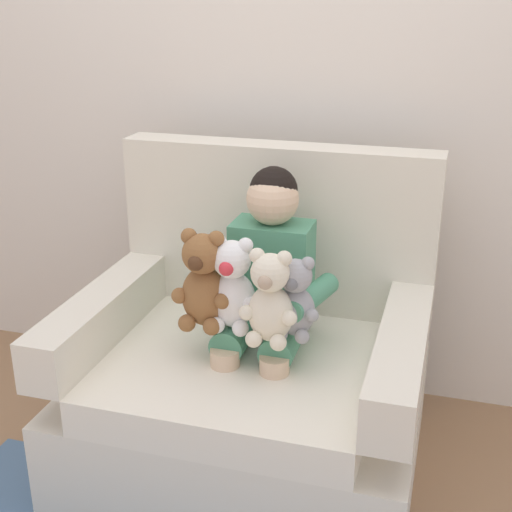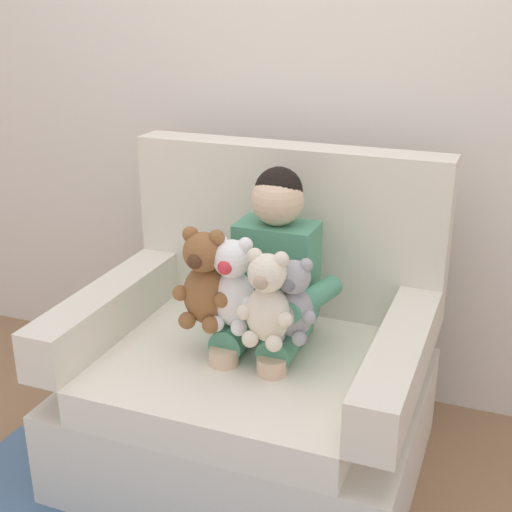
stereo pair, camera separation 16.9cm
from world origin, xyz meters
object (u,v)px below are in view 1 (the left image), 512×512
at_px(seated_child, 267,283).
at_px(plush_white, 233,287).
at_px(plush_grey, 295,300).
at_px(plush_brown, 203,282).
at_px(armchair, 252,376).
at_px(plush_cream, 270,300).

xyz_separation_m(seated_child, plush_white, (-0.07, -0.14, 0.04)).
bearing_deg(plush_white, plush_grey, 6.02).
distance_m(plush_grey, plush_brown, 0.29).
height_order(seated_child, plush_brown, seated_child).
bearing_deg(armchair, plush_grey, -35.73).
bearing_deg(plush_brown, plush_white, 10.36).
relative_size(armchair, seated_child, 1.37).
bearing_deg(plush_grey, plush_brown, -174.11).
distance_m(plush_white, plush_brown, 0.09).
distance_m(armchair, plush_white, 0.40).
bearing_deg(plush_white, plush_brown, -165.65).
bearing_deg(seated_child, plush_white, -119.86).
distance_m(seated_child, plush_cream, 0.21).
xyz_separation_m(seated_child, plush_cream, (0.07, -0.20, 0.04)).
relative_size(seated_child, plush_brown, 2.56).
relative_size(armchair, plush_white, 3.72).
relative_size(seated_child, plush_grey, 3.12).
height_order(armchair, plush_brown, armchair).
relative_size(armchair, plush_brown, 3.52).
bearing_deg(seated_child, plush_grey, -52.41).
xyz_separation_m(seated_child, plush_brown, (-0.16, -0.16, 0.05)).
xyz_separation_m(plush_grey, plush_white, (-0.20, -0.00, 0.02)).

